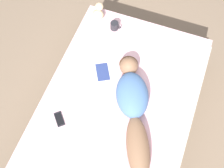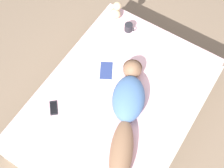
# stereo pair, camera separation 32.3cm
# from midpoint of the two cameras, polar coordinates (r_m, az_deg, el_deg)

# --- Properties ---
(ground_plane) EXTENTS (12.00, 12.00, 0.00)m
(ground_plane) POSITION_cam_midpoint_polar(r_m,az_deg,el_deg) (3.67, -1.25, -6.04)
(ground_plane) COLOR #7A6651
(bed) EXTENTS (1.57, 2.15, 0.50)m
(bed) POSITION_cam_midpoint_polar(r_m,az_deg,el_deg) (3.44, -1.33, -4.54)
(bed) COLOR beige
(bed) RESTS_ON ground_plane
(person) EXTENTS (0.73, 1.27, 0.22)m
(person) POSITION_cam_midpoint_polar(r_m,az_deg,el_deg) (3.06, 0.94, -4.41)
(person) COLOR brown
(person) RESTS_ON bed
(open_magazine) EXTENTS (0.51, 0.47, 0.01)m
(open_magazine) POSITION_cam_midpoint_polar(r_m,az_deg,el_deg) (3.35, -6.12, 1.69)
(open_magazine) COLOR silver
(open_magazine) RESTS_ON bed
(coffee_mug) EXTENTS (0.13, 0.09, 0.10)m
(coffee_mug) POSITION_cam_midpoint_polar(r_m,az_deg,el_deg) (3.63, -2.10, 10.41)
(coffee_mug) COLOR #232328
(coffee_mug) RESTS_ON bed
(cell_phone) EXTENTS (0.16, 0.17, 0.01)m
(cell_phone) POSITION_cam_midpoint_polar(r_m,az_deg,el_deg) (3.19, -12.49, -6.57)
(cell_phone) COLOR black
(cell_phone) RESTS_ON bed
(plush_toy) EXTENTS (0.14, 0.16, 0.19)m
(plush_toy) POSITION_cam_midpoint_polar(r_m,az_deg,el_deg) (3.73, -5.03, 12.78)
(plush_toy) COLOR #D1B289
(plush_toy) RESTS_ON bed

